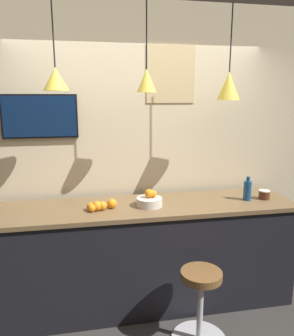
% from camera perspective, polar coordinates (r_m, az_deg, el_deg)
% --- Properties ---
extents(back_wall, '(8.00, 0.06, 2.90)m').
position_cam_1_polar(back_wall, '(3.40, -1.42, 3.06)').
color(back_wall, beige).
rests_on(back_wall, ground_plane).
extents(service_counter, '(2.81, 0.68, 1.01)m').
position_cam_1_polar(service_counter, '(3.27, 0.00, -14.79)').
color(service_counter, black).
rests_on(service_counter, ground_plane).
extents(bar_stool, '(0.46, 0.46, 0.63)m').
position_cam_1_polar(bar_stool, '(2.90, 9.28, -21.79)').
color(bar_stool, '#B7B7BC').
rests_on(bar_stool, ground_plane).
extents(fruit_bowl, '(0.24, 0.24, 0.16)m').
position_cam_1_polar(fruit_bowl, '(3.02, 0.46, -5.62)').
color(fruit_bowl, beige).
rests_on(fruit_bowl, service_counter).
extents(orange_pile, '(0.27, 0.14, 0.09)m').
position_cam_1_polar(orange_pile, '(2.95, -8.14, -6.52)').
color(orange_pile, orange).
rests_on(orange_pile, service_counter).
extents(juice_bottle, '(0.08, 0.08, 0.23)m').
position_cam_1_polar(juice_bottle, '(3.32, 17.08, -3.70)').
color(juice_bottle, navy).
rests_on(juice_bottle, service_counter).
extents(spread_jar, '(0.11, 0.11, 0.09)m').
position_cam_1_polar(spread_jar, '(3.42, 19.74, -4.38)').
color(spread_jar, '#562D19').
rests_on(spread_jar, service_counter).
extents(pendant_lamp_left, '(0.22, 0.22, 0.76)m').
position_cam_1_polar(pendant_lamp_left, '(2.89, -15.62, 14.74)').
color(pendant_lamp_left, black).
extents(pendant_lamp_middle, '(0.17, 0.17, 0.77)m').
position_cam_1_polar(pendant_lamp_middle, '(2.93, -0.07, 15.04)').
color(pendant_lamp_middle, black).
extents(pendant_lamp_right, '(0.21, 0.21, 0.84)m').
position_cam_1_polar(pendant_lamp_right, '(3.16, 14.05, 13.71)').
color(pendant_lamp_right, black).
extents(mounted_tv, '(0.70, 0.04, 0.41)m').
position_cam_1_polar(mounted_tv, '(3.29, -18.15, 8.54)').
color(mounted_tv, black).
extents(wall_poster, '(0.49, 0.01, 0.57)m').
position_cam_1_polar(wall_poster, '(3.39, 4.19, 16.04)').
color(wall_poster, '#DBBC84').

